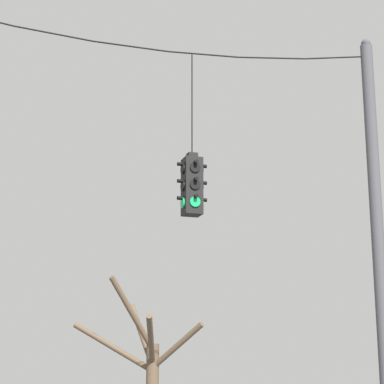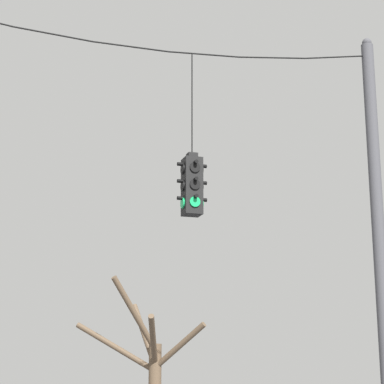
% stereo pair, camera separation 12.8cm
% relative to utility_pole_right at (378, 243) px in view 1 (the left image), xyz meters
% --- Properties ---
extents(utility_pole_right, '(0.25, 0.25, 8.91)m').
position_rel_utility_pole_right_xyz_m(utility_pole_right, '(0.00, 0.00, 0.00)').
color(utility_pole_right, '#4C4C51').
rests_on(utility_pole_right, ground_plane).
extents(span_wire, '(10.36, 0.03, 0.55)m').
position_rel_utility_pole_right_xyz_m(span_wire, '(-5.18, 0.00, 3.72)').
color(span_wire, black).
extents(traffic_light_near_right_pole, '(0.58, 0.58, 3.25)m').
position_rel_utility_pole_right_xyz_m(traffic_light_near_right_pole, '(-3.95, 0.00, 0.90)').
color(traffic_light_near_right_pole, black).
extents(bare_tree, '(3.10, 3.01, 4.44)m').
position_rel_utility_pole_right_xyz_m(bare_tree, '(-2.92, 7.04, -2.40)').
color(bare_tree, brown).
rests_on(bare_tree, ground_plane).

